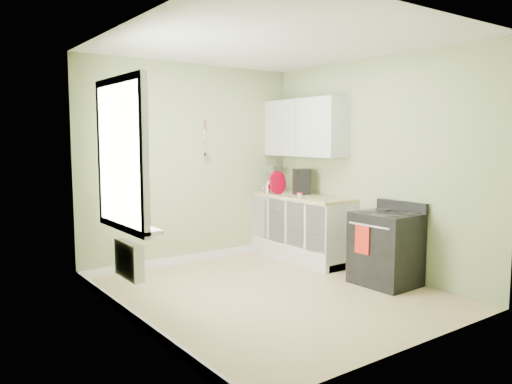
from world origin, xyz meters
TOP-DOWN VIEW (x-y plane):
  - floor at (0.00, 0.00)m, footprint 3.20×3.60m
  - ceiling at (0.00, 0.00)m, footprint 3.20×3.60m
  - wall_back at (0.00, 1.81)m, footprint 3.20×0.02m
  - wall_left at (-1.61, 0.00)m, footprint 0.02×3.60m
  - wall_right at (1.61, 0.00)m, footprint 0.02×3.60m
  - base_cabinets at (1.30, 1.00)m, footprint 0.60×1.60m
  - countertop at (1.29, 1.00)m, footprint 0.64×1.60m
  - upper_cabinets at (1.43, 1.10)m, footprint 0.35×1.40m
  - window at (-1.58, 0.30)m, footprint 0.06×1.14m
  - window_sill at (-1.51, 0.30)m, footprint 0.18×1.14m
  - radiator at (-1.54, 0.25)m, footprint 0.12×0.50m
  - wall_utensils at (0.20, 1.78)m, footprint 0.02×0.14m
  - stove at (1.28, -0.51)m, footprint 0.63×0.71m
  - stand_mixer at (1.34, 1.74)m, footprint 0.24×0.36m
  - kettle at (1.05, 1.46)m, footprint 0.18×0.10m
  - coffee_maker at (1.35, 1.07)m, footprint 0.29×0.30m
  - red_tray at (1.09, 1.29)m, footprint 0.34×0.12m
  - jar at (1.05, 0.77)m, footprint 0.07×0.07m
  - plant_a at (-1.50, -0.06)m, footprint 0.18×0.19m
  - plant_b at (-1.50, 0.20)m, footprint 0.20×0.21m
  - plant_c at (-1.50, 0.58)m, footprint 0.21×0.21m

SIDE VIEW (x-z plane):
  - floor at x=0.00m, z-range -0.02..0.00m
  - stove at x=1.28m, z-range -0.05..0.91m
  - base_cabinets at x=1.30m, z-range 0.00..0.87m
  - radiator at x=-1.54m, z-range 0.38..0.73m
  - window_sill at x=-1.51m, z-range 0.86..0.90m
  - countertop at x=1.29m, z-range 0.87..0.91m
  - jar at x=1.05m, z-range 0.91..0.99m
  - kettle at x=1.05m, z-range 0.91..1.09m
  - plant_c at x=-1.50m, z-range 0.90..1.19m
  - plant_a at x=-1.50m, z-range 0.90..1.19m
  - plant_b at x=-1.50m, z-range 0.90..1.20m
  - red_tray at x=1.09m, z-range 0.91..1.24m
  - coffee_maker at x=1.35m, z-range 0.90..1.27m
  - stand_mixer at x=1.34m, z-range 0.88..1.29m
  - wall_back at x=0.00m, z-range 0.00..2.70m
  - wall_left at x=-1.61m, z-range 0.00..2.70m
  - wall_right at x=1.61m, z-range 0.00..2.70m
  - window at x=-1.58m, z-range 0.83..2.27m
  - wall_utensils at x=0.20m, z-range 1.27..1.85m
  - upper_cabinets at x=1.43m, z-range 1.45..2.25m
  - ceiling at x=0.00m, z-range 2.70..2.72m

